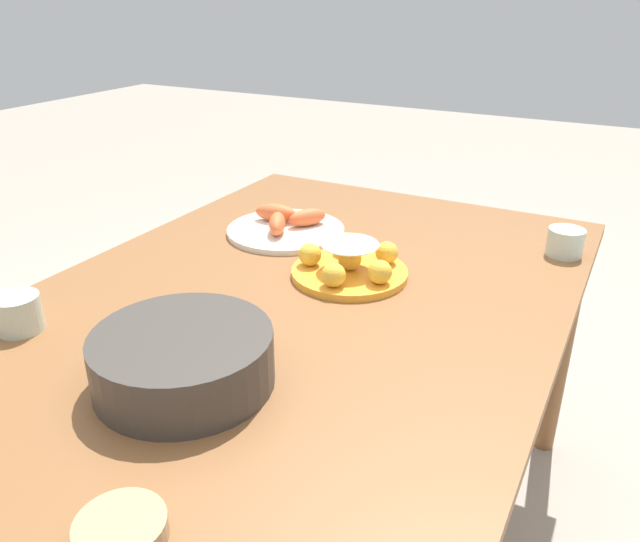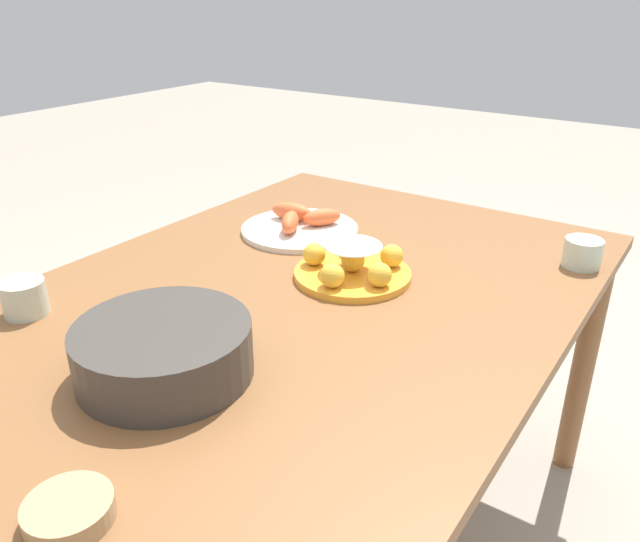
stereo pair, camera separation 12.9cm
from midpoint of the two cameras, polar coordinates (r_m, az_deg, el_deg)
The scene contains 7 objects.
dining_table at distance 1.30m, azimuth -5.73°, elevation -5.86°, with size 1.55×1.04×0.72m.
cake_plate at distance 1.35m, azimuth 0.04°, elevation 0.59°, with size 0.25×0.25×0.08m.
serving_bowl at distance 1.02m, azimuth -15.91°, elevation -7.74°, with size 0.29×0.29×0.09m.
sauce_bowl at distance 0.82m, azimuth -22.41°, elevation -21.21°, with size 0.11×0.11×0.03m.
seafood_platter at distance 1.60m, azimuth -5.46°, elevation 4.06°, with size 0.30×0.30×0.06m.
cup_near at distance 1.29m, azimuth -28.51°, elevation -3.49°, with size 0.08×0.08×0.07m.
cup_far at distance 1.54m, azimuth 19.32°, elevation 2.46°, with size 0.08×0.08×0.06m.
Camera 1 is at (0.95, 0.58, 1.30)m, focal length 35.00 mm.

